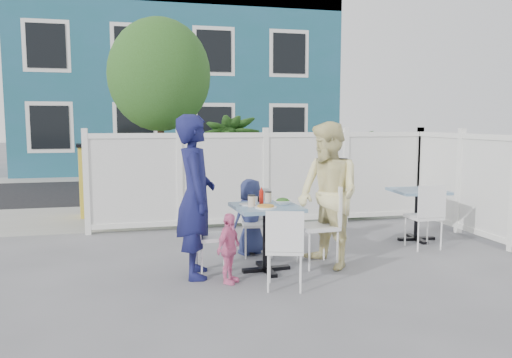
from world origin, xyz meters
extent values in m
plane|color=slate|center=(0.00, 0.00, 0.00)|extent=(80.00, 80.00, 0.00)
cube|color=gray|center=(0.00, 3.80, 0.01)|extent=(24.00, 2.60, 0.01)
cube|color=black|center=(0.00, 7.50, 0.00)|extent=(24.00, 5.00, 0.01)
cube|color=gray|center=(0.00, 10.60, 0.01)|extent=(24.00, 1.60, 0.01)
cube|color=#1C5866|center=(-0.50, 14.00, 3.00)|extent=(11.00, 6.00, 6.00)
cube|color=black|center=(-3.00, 11.02, 1.60)|extent=(1.20, 0.04, 1.40)
cube|color=black|center=(1.00, 11.02, 1.60)|extent=(1.20, 0.04, 1.40)
cube|color=black|center=(-3.00, 11.02, 4.10)|extent=(1.20, 0.04, 1.40)
cube|color=black|center=(1.00, 11.02, 4.10)|extent=(1.20, 0.04, 1.40)
cube|color=white|center=(0.10, 2.40, 0.82)|extent=(5.80, 0.04, 1.40)
cube|color=white|center=(0.10, 2.40, 1.56)|extent=(5.86, 0.08, 0.08)
cube|color=white|center=(0.10, 2.40, 0.06)|extent=(5.86, 0.08, 0.12)
cube|color=white|center=(3.00, 0.60, 0.82)|extent=(0.04, 3.60, 1.40)
cube|color=white|center=(3.00, 0.60, 1.56)|extent=(0.08, 3.66, 0.08)
cube|color=white|center=(3.00, 0.60, 0.06)|extent=(0.08, 3.66, 0.12)
cylinder|color=#382316|center=(-1.60, 3.30, 1.20)|extent=(0.12, 0.12, 2.40)
ellipsoid|color=#264B18|center=(-1.60, 3.30, 2.60)|extent=(1.80, 1.62, 1.98)
cube|color=yellow|center=(-2.74, 4.00, 0.66)|extent=(0.77, 0.59, 1.31)
imported|color=#264B18|center=(-0.34, 3.10, 0.95)|extent=(1.15, 1.15, 1.90)
imported|color=#264B18|center=(1.83, 3.00, 0.80)|extent=(1.73, 1.83, 1.61)
cube|color=#476593|center=(-0.52, -0.11, 0.77)|extent=(0.80, 0.80, 0.04)
cylinder|color=black|center=(-0.52, -0.11, 0.39)|extent=(0.09, 0.09, 0.73)
cube|color=black|center=(-0.52, -0.11, 0.02)|extent=(0.60, 0.13, 0.04)
cube|color=black|center=(-0.52, -0.11, 0.02)|extent=(0.13, 0.60, 0.04)
cube|color=#476593|center=(2.08, 0.89, 0.75)|extent=(0.78, 0.78, 0.04)
cylinder|color=black|center=(2.08, 0.89, 0.37)|extent=(0.08, 0.08, 0.71)
cube|color=black|center=(2.08, 0.89, 0.02)|extent=(0.58, 0.12, 0.04)
cube|color=black|center=(2.08, 0.89, 0.02)|extent=(0.12, 0.58, 0.04)
cube|color=white|center=(-1.16, -0.07, 0.44)|extent=(0.41, 0.43, 0.04)
cube|color=white|center=(-1.34, -0.08, 0.69)|extent=(0.05, 0.41, 0.44)
cylinder|color=white|center=(-1.00, 0.11, 0.22)|extent=(0.02, 0.02, 0.44)
cylinder|color=white|center=(-0.98, -0.24, 0.22)|extent=(0.02, 0.02, 0.44)
cylinder|color=white|center=(-1.33, 0.10, 0.22)|extent=(0.02, 0.02, 0.44)
cylinder|color=white|center=(-1.32, -0.25, 0.22)|extent=(0.02, 0.02, 0.44)
cube|color=white|center=(0.15, -0.03, 0.49)|extent=(0.46, 0.48, 0.04)
cube|color=white|center=(0.35, -0.02, 0.76)|extent=(0.06, 0.46, 0.49)
cylinder|color=white|center=(-0.02, -0.23, 0.24)|extent=(0.03, 0.03, 0.49)
cylinder|color=white|center=(-0.05, 0.16, 0.24)|extent=(0.03, 0.03, 0.49)
cylinder|color=white|center=(0.34, -0.21, 0.24)|extent=(0.03, 0.03, 0.49)
cylinder|color=white|center=(0.32, 0.18, 0.24)|extent=(0.03, 0.03, 0.49)
cube|color=white|center=(-0.47, 0.59, 0.43)|extent=(0.45, 0.43, 0.04)
cube|color=white|center=(-0.44, 0.77, 0.67)|extent=(0.40, 0.08, 0.43)
cylinder|color=white|center=(-0.32, 0.41, 0.21)|extent=(0.02, 0.02, 0.43)
cylinder|color=white|center=(-0.66, 0.45, 0.21)|extent=(0.02, 0.02, 0.43)
cylinder|color=white|center=(-0.28, 0.73, 0.21)|extent=(0.02, 0.02, 0.43)
cylinder|color=white|center=(-0.62, 0.78, 0.21)|extent=(0.02, 0.02, 0.43)
cube|color=white|center=(-0.48, -0.75, 0.42)|extent=(0.49, 0.48, 0.04)
cube|color=white|center=(-0.54, -0.92, 0.66)|extent=(0.39, 0.15, 0.42)
cylinder|color=white|center=(-0.60, -0.55, 0.21)|extent=(0.02, 0.02, 0.42)
cylinder|color=white|center=(-0.27, -0.65, 0.21)|extent=(0.02, 0.02, 0.42)
cylinder|color=white|center=(-0.69, -0.86, 0.21)|extent=(0.02, 0.02, 0.42)
cylinder|color=white|center=(-0.37, -0.96, 0.21)|extent=(0.02, 0.02, 0.42)
cube|color=white|center=(1.90, 0.44, 0.45)|extent=(0.42, 0.40, 0.04)
cube|color=white|center=(1.91, 0.25, 0.70)|extent=(0.42, 0.03, 0.45)
cylinder|color=white|center=(1.72, 0.61, 0.22)|extent=(0.02, 0.02, 0.45)
cylinder|color=white|center=(2.08, 0.61, 0.22)|extent=(0.02, 0.02, 0.45)
cylinder|color=white|center=(1.73, 0.27, 0.22)|extent=(0.02, 0.02, 0.45)
cylinder|color=white|center=(2.09, 0.28, 0.22)|extent=(0.02, 0.02, 0.45)
imported|color=#15184C|center=(-1.36, -0.11, 0.93)|extent=(0.49, 0.71, 1.87)
imported|color=#F2DC5C|center=(0.25, -0.11, 0.89)|extent=(0.90, 1.03, 1.79)
imported|color=navy|center=(-0.54, 0.69, 0.51)|extent=(0.59, 0.49, 1.02)
imported|color=pink|center=(-1.04, -0.45, 0.39)|extent=(0.44, 0.48, 0.79)
cylinder|color=white|center=(-0.57, -0.27, 0.80)|extent=(0.26, 0.26, 0.02)
cylinder|color=white|center=(-0.73, -0.02, 0.80)|extent=(0.20, 0.20, 0.01)
imported|color=white|center=(-0.32, -0.08, 0.82)|extent=(0.22, 0.22, 0.05)
cylinder|color=beige|center=(-0.71, -0.15, 0.86)|extent=(0.09, 0.09, 0.13)
cylinder|color=beige|center=(-0.44, 0.13, 0.86)|extent=(0.08, 0.08, 0.12)
cylinder|color=#B4180E|center=(-0.57, -0.03, 0.88)|extent=(0.05, 0.05, 0.17)
cylinder|color=white|center=(-0.59, 0.14, 0.83)|extent=(0.03, 0.03, 0.07)
cylinder|color=black|center=(-0.56, 0.18, 0.83)|extent=(0.03, 0.03, 0.07)
camera|label=1|loc=(-1.96, -5.76, 1.79)|focal=35.00mm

